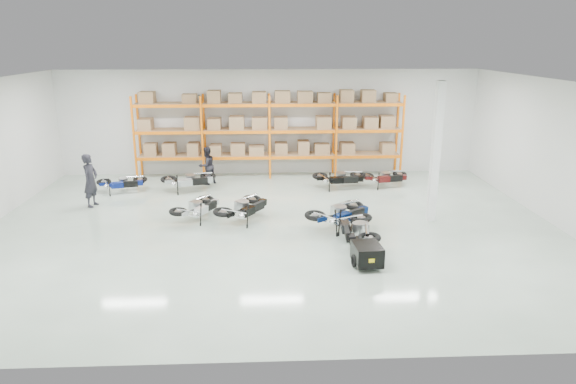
{
  "coord_description": "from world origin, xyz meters",
  "views": [
    {
      "loc": [
        -0.19,
        -15.17,
        5.69
      ],
      "look_at": [
        0.51,
        0.25,
        1.1
      ],
      "focal_mm": 32.0,
      "sensor_mm": 36.0,
      "label": 1
    }
  ],
  "objects_px": {
    "person_back": "(207,166)",
    "moto_touring_right": "(357,224)",
    "moto_back_c": "(340,175)",
    "trailer": "(367,254)",
    "person_left": "(91,180)",
    "moto_silver_left": "(198,204)",
    "moto_back_d": "(385,174)",
    "moto_blue_centre": "(340,209)",
    "moto_black_far_left": "(244,204)",
    "moto_back_a": "(122,180)",
    "moto_back_b": "(189,177)"
  },
  "relations": [
    {
      "from": "moto_blue_centre",
      "to": "person_left",
      "type": "xyz_separation_m",
      "value": [
        -8.48,
        2.56,
        0.34
      ]
    },
    {
      "from": "moto_black_far_left",
      "to": "moto_back_c",
      "type": "height_order",
      "value": "moto_black_far_left"
    },
    {
      "from": "moto_silver_left",
      "to": "person_back",
      "type": "distance_m",
      "value": 4.32
    },
    {
      "from": "moto_back_a",
      "to": "person_left",
      "type": "xyz_separation_m",
      "value": [
        -0.61,
        -1.68,
        0.45
      ]
    },
    {
      "from": "moto_blue_centre",
      "to": "trailer",
      "type": "xyz_separation_m",
      "value": [
        0.28,
        -2.96,
        -0.25
      ]
    },
    {
      "from": "trailer",
      "to": "person_left",
      "type": "relative_size",
      "value": 0.78
    },
    {
      "from": "moto_back_a",
      "to": "person_back",
      "type": "height_order",
      "value": "person_back"
    },
    {
      "from": "moto_back_c",
      "to": "trailer",
      "type": "bearing_deg",
      "value": 173.77
    },
    {
      "from": "person_left",
      "to": "moto_black_far_left",
      "type": "bearing_deg",
      "value": -96.07
    },
    {
      "from": "moto_back_b",
      "to": "person_back",
      "type": "xyz_separation_m",
      "value": [
        0.59,
        0.94,
        0.21
      ]
    },
    {
      "from": "moto_silver_left",
      "to": "trailer",
      "type": "relative_size",
      "value": 1.19
    },
    {
      "from": "trailer",
      "to": "person_back",
      "type": "bearing_deg",
      "value": 116.87
    },
    {
      "from": "person_left",
      "to": "person_back",
      "type": "bearing_deg",
      "value": -41.97
    },
    {
      "from": "moto_blue_centre",
      "to": "moto_touring_right",
      "type": "xyz_separation_m",
      "value": [
        0.28,
        -1.36,
        -0.01
      ]
    },
    {
      "from": "trailer",
      "to": "person_left",
      "type": "height_order",
      "value": "person_left"
    },
    {
      "from": "moto_touring_right",
      "to": "trailer",
      "type": "distance_m",
      "value": 1.62
    },
    {
      "from": "moto_back_b",
      "to": "moto_blue_centre",
      "type": "bearing_deg",
      "value": -144.74
    },
    {
      "from": "moto_back_a",
      "to": "moto_touring_right",
      "type": "bearing_deg",
      "value": -137.62
    },
    {
      "from": "moto_back_c",
      "to": "moto_blue_centre",
      "type": "bearing_deg",
      "value": 168.39
    },
    {
      "from": "moto_black_far_left",
      "to": "moto_back_d",
      "type": "distance_m",
      "value": 6.71
    },
    {
      "from": "moto_back_d",
      "to": "person_back",
      "type": "height_order",
      "value": "person_back"
    },
    {
      "from": "trailer",
      "to": "moto_back_c",
      "type": "xyz_separation_m",
      "value": [
        0.35,
        7.38,
        0.21
      ]
    },
    {
      "from": "moto_back_a",
      "to": "moto_silver_left",
      "type": "bearing_deg",
      "value": -147.73
    },
    {
      "from": "moto_silver_left",
      "to": "moto_touring_right",
      "type": "relative_size",
      "value": 0.89
    },
    {
      "from": "moto_black_far_left",
      "to": "trailer",
      "type": "distance_m",
      "value": 4.99
    },
    {
      "from": "trailer",
      "to": "moto_black_far_left",
      "type": "bearing_deg",
      "value": 127.42
    },
    {
      "from": "person_back",
      "to": "moto_touring_right",
      "type": "bearing_deg",
      "value": 82.85
    },
    {
      "from": "trailer",
      "to": "moto_back_c",
      "type": "relative_size",
      "value": 0.8
    },
    {
      "from": "moto_blue_centre",
      "to": "moto_touring_right",
      "type": "distance_m",
      "value": 1.39
    },
    {
      "from": "moto_touring_right",
      "to": "moto_back_a",
      "type": "height_order",
      "value": "moto_touring_right"
    },
    {
      "from": "moto_blue_centre",
      "to": "moto_black_far_left",
      "type": "distance_m",
      "value": 3.14
    },
    {
      "from": "moto_back_c",
      "to": "person_back",
      "type": "distance_m",
      "value": 5.41
    },
    {
      "from": "moto_black_far_left",
      "to": "moto_back_a",
      "type": "xyz_separation_m",
      "value": [
        -4.84,
        3.48,
        -0.08
      ]
    },
    {
      "from": "moto_black_far_left",
      "to": "moto_back_c",
      "type": "relative_size",
      "value": 1.03
    },
    {
      "from": "moto_silver_left",
      "to": "person_left",
      "type": "relative_size",
      "value": 0.93
    },
    {
      "from": "person_back",
      "to": "person_left",
      "type": "bearing_deg",
      "value": -8.23
    },
    {
      "from": "person_back",
      "to": "trailer",
      "type": "bearing_deg",
      "value": 77.14
    },
    {
      "from": "moto_silver_left",
      "to": "moto_back_a",
      "type": "bearing_deg",
      "value": -14.59
    },
    {
      "from": "moto_back_b",
      "to": "moto_touring_right",
      "type": "bearing_deg",
      "value": -151.05
    },
    {
      "from": "moto_black_far_left",
      "to": "moto_back_d",
      "type": "bearing_deg",
      "value": -111.54
    },
    {
      "from": "moto_silver_left",
      "to": "moto_back_a",
      "type": "distance_m",
      "value": 4.66
    },
    {
      "from": "moto_blue_centre",
      "to": "moto_back_a",
      "type": "xyz_separation_m",
      "value": [
        -7.88,
        4.25,
        -0.11
      ]
    },
    {
      "from": "moto_blue_centre",
      "to": "moto_back_c",
      "type": "distance_m",
      "value": 4.46
    },
    {
      "from": "moto_back_a",
      "to": "person_left",
      "type": "bearing_deg",
      "value": 147.12
    },
    {
      "from": "person_back",
      "to": "moto_silver_left",
      "type": "bearing_deg",
      "value": 47.89
    },
    {
      "from": "moto_silver_left",
      "to": "moto_back_d",
      "type": "relative_size",
      "value": 1.03
    },
    {
      "from": "moto_blue_centre",
      "to": "moto_black_far_left",
      "type": "bearing_deg",
      "value": 40.15
    },
    {
      "from": "trailer",
      "to": "moto_back_a",
      "type": "xyz_separation_m",
      "value": [
        -8.16,
        7.21,
        0.14
      ]
    },
    {
      "from": "moto_back_c",
      "to": "person_left",
      "type": "xyz_separation_m",
      "value": [
        -9.12,
        -1.86,
        0.38
      ]
    },
    {
      "from": "moto_back_d",
      "to": "person_back",
      "type": "bearing_deg",
      "value": 75.06
    }
  ]
}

